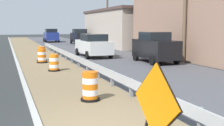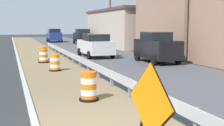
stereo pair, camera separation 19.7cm
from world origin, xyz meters
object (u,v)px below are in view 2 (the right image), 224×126
car_trailing_near_lane (157,47)px  warning_sign_diamond (150,105)px  traffic_barrel_close (55,63)px  utility_pole_mid (110,15)px  car_lead_near_lane (54,35)px  traffic_barrel_mid (44,57)px  car_mid_far_lane (83,37)px  traffic_barrel_nearest (89,87)px  traffic_barrel_far (43,54)px  car_lead_far_lane (95,45)px

car_trailing_near_lane → warning_sign_diamond: bearing=-28.2°
traffic_barrel_close → utility_pole_mid: (9.40, 17.54, 3.49)m
warning_sign_diamond → car_lead_near_lane: bearing=-101.0°
traffic_barrel_mid → car_lead_near_lane: (4.44, 25.55, 0.61)m
car_lead_near_lane → car_mid_far_lane: size_ratio=0.86×
traffic_barrel_nearest → traffic_barrel_mid: 11.18m
traffic_barrel_close → utility_pole_mid: bearing=61.8°
warning_sign_diamond → traffic_barrel_far: size_ratio=1.87×
traffic_barrel_far → car_lead_far_lane: (4.41, 1.25, 0.49)m
warning_sign_diamond → traffic_barrel_mid: warning_sign_diamond is taller
utility_pole_mid → car_mid_far_lane: bearing=111.8°
traffic_barrel_nearest → warning_sign_diamond: bearing=-89.6°
car_mid_far_lane → traffic_barrel_far: bearing=-21.4°
traffic_barrel_close → traffic_barrel_mid: 4.05m
traffic_barrel_nearest → car_lead_near_lane: car_lead_near_lane is taller
traffic_barrel_close → traffic_barrel_mid: bearing=93.0°
warning_sign_diamond → car_lead_far_lane: bearing=-108.2°
warning_sign_diamond → traffic_barrel_nearest: 4.69m
car_lead_near_lane → car_lead_far_lane: 23.03m
warning_sign_diamond → traffic_barrel_far: (-0.25, 17.10, -0.58)m
traffic_barrel_mid → car_lead_far_lane: bearing=29.1°
traffic_barrel_far → car_mid_far_lane: 19.13m
car_lead_near_lane → utility_pole_mid: utility_pole_mid is taller
traffic_barrel_far → traffic_barrel_close: bearing=-89.1°
car_trailing_near_lane → car_mid_far_lane: 21.45m
traffic_barrel_far → car_lead_near_lane: (4.31, 24.28, 0.57)m
traffic_barrel_far → car_lead_near_lane: car_lead_near_lane is taller
car_lead_far_lane → utility_pole_mid: utility_pole_mid is taller
warning_sign_diamond → traffic_barrel_mid: (-0.37, 15.83, -0.62)m
warning_sign_diamond → car_lead_near_lane: (4.07, 41.38, -0.01)m
traffic_barrel_close → car_lead_near_lane: car_lead_near_lane is taller
traffic_barrel_mid → traffic_barrel_far: bearing=84.5°
traffic_barrel_close → car_mid_far_lane: (7.23, 22.98, 0.63)m
car_trailing_near_lane → car_mid_far_lane: car_trailing_near_lane is taller
traffic_barrel_nearest → traffic_barrel_mid: traffic_barrel_nearest is taller
warning_sign_diamond → car_mid_far_lane: car_mid_far_lane is taller
car_lead_near_lane → car_mid_far_lane: bearing=-154.9°
car_trailing_near_lane → car_lead_far_lane: size_ratio=0.86×
car_lead_far_lane → warning_sign_diamond: bearing=166.1°
traffic_barrel_mid → traffic_barrel_far: traffic_barrel_far is taller
car_lead_far_lane → traffic_barrel_mid: bearing=118.0°
traffic_barrel_nearest → car_lead_far_lane: size_ratio=0.22×
traffic_barrel_close → car_lead_far_lane: car_lead_far_lane is taller
car_mid_far_lane → utility_pole_mid: 6.52m
car_trailing_near_lane → car_lead_far_lane: (-3.08, 5.03, -0.11)m
car_lead_near_lane → utility_pole_mid: 13.43m
car_lead_far_lane → car_mid_far_lane: size_ratio=1.00×
traffic_barrel_mid → traffic_barrel_nearest: bearing=-88.3°
traffic_barrel_mid → utility_pole_mid: size_ratio=0.13×
traffic_barrel_far → car_lead_near_lane: 24.67m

